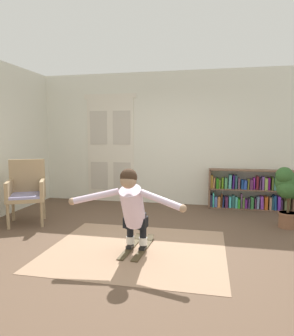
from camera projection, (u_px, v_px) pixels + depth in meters
ground_plane at (146, 243)px, 4.29m from camera, size 7.20×7.20×0.00m
back_wall at (171, 139)px, 6.66m from camera, size 6.00×0.10×2.90m
double_door at (111, 148)px, 6.91m from camera, size 1.22×0.05×2.45m
rug at (137, 249)px, 4.05m from camera, size 2.34×1.98×0.01m
bookshelf at (250, 192)px, 6.23m from camera, size 1.69×0.30×0.82m
wicker_chair at (27, 190)px, 5.24m from camera, size 0.81×0.81×1.10m
potted_plant at (288, 189)px, 4.95m from camera, size 0.47×0.39×1.02m
skis_pair at (137, 247)px, 4.08m from camera, size 0.32×0.87×0.07m
person_skier at (132, 205)px, 3.81m from camera, size 1.46×0.65×1.06m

